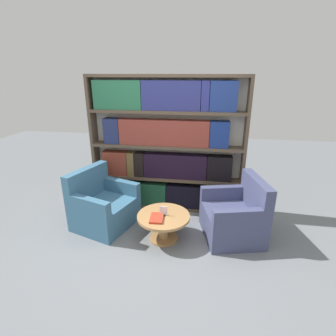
# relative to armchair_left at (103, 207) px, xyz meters

# --- Properties ---
(ground_plane) EXTENTS (14.00, 14.00, 0.00)m
(ground_plane) POSITION_rel_armchair_left_xyz_m (0.92, -0.60, -0.31)
(ground_plane) COLOR slate
(bookshelf) EXTENTS (2.63, 0.30, 2.33)m
(bookshelf) POSITION_rel_armchair_left_xyz_m (0.93, 0.75, 0.85)
(bookshelf) COLOR silver
(bookshelf) RESTS_ON ground_plane
(armchair_left) EXTENTS (1.03, 1.08, 0.92)m
(armchair_left) POSITION_rel_armchair_left_xyz_m (0.00, 0.00, 0.00)
(armchair_left) COLOR #386684
(armchair_left) RESTS_ON ground_plane
(armchair_right) EXTENTS (0.99, 1.04, 0.92)m
(armchair_right) POSITION_rel_armchair_left_xyz_m (2.07, -0.00, 0.00)
(armchair_right) COLOR #42476B
(armchair_right) RESTS_ON ground_plane
(coffee_table) EXTENTS (0.77, 0.77, 0.40)m
(coffee_table) POSITION_rel_armchair_left_xyz_m (1.04, -0.26, -0.02)
(coffee_table) COLOR #AD7F4C
(coffee_table) RESTS_ON ground_plane
(table_sign) EXTENTS (0.11, 0.06, 0.14)m
(table_sign) POSITION_rel_armchair_left_xyz_m (1.04, -0.26, 0.15)
(table_sign) COLOR black
(table_sign) RESTS_ON coffee_table
(stray_book) EXTENTS (0.20, 0.29, 0.03)m
(stray_book) POSITION_rel_armchair_left_xyz_m (0.96, -0.38, 0.10)
(stray_book) COLOR #B73823
(stray_book) RESTS_ON coffee_table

